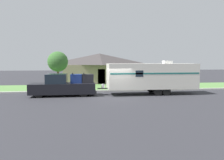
% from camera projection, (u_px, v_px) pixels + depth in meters
% --- Properties ---
extents(ground_plane, '(120.00, 120.00, 0.00)m').
position_uv_depth(ground_plane, '(118.00, 97.00, 19.22)').
color(ground_plane, '#2D2D33').
extents(curb_strip, '(80.00, 0.30, 0.14)m').
position_uv_depth(curb_strip, '(112.00, 91.00, 22.91)').
color(curb_strip, beige).
rests_on(curb_strip, ground_plane).
extents(lawn_strip, '(80.00, 7.00, 0.03)m').
position_uv_depth(lawn_strip, '(108.00, 87.00, 26.52)').
color(lawn_strip, '#568442').
rests_on(lawn_strip, ground_plane).
extents(house_across_street, '(11.24, 7.44, 4.34)m').
position_uv_depth(house_across_street, '(100.00, 67.00, 33.26)').
color(house_across_street, gray).
rests_on(house_across_street, ground_plane).
extents(pickup_truck, '(5.90, 1.96, 2.08)m').
position_uv_depth(pickup_truck, '(64.00, 86.00, 19.74)').
color(pickup_truck, black).
rests_on(pickup_truck, ground_plane).
extents(travel_trailer, '(9.42, 2.36, 3.20)m').
position_uv_depth(travel_trailer, '(152.00, 76.00, 20.77)').
color(travel_trailer, black).
rests_on(travel_trailer, ground_plane).
extents(mailbox, '(0.48, 0.20, 1.25)m').
position_uv_depth(mailbox, '(142.00, 81.00, 24.17)').
color(mailbox, brown).
rests_on(mailbox, ground_plane).
extents(tree_in_yard, '(2.29, 2.29, 4.25)m').
position_uv_depth(tree_in_yard, '(58.00, 62.00, 24.56)').
color(tree_in_yard, brown).
rests_on(tree_in_yard, ground_plane).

